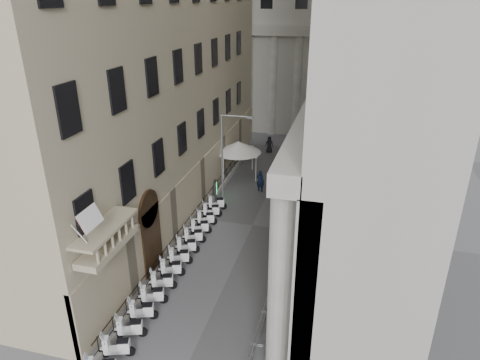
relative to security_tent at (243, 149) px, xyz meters
The scene contains 31 objects.
far_building 23.46m from the security_tent, 81.52° to the left, with size 22.00×10.00×30.00m, color beige.
iron_fence 10.59m from the security_tent, 97.52° to the right, with size 0.30×28.00×1.40m, color black, non-canonical shape.
blue_awning 7.99m from the security_tent, 16.32° to the right, with size 1.60×3.00×3.00m, color navy, non-canonical shape.
flag 23.30m from the security_tent, 92.56° to the right, with size 1.00×1.40×8.20m, color #9E0C11, non-canonical shape.
scooter_1 23.47m from the security_tent, 91.28° to the right, with size 0.56×1.40×1.50m, color white, non-canonical shape.
scooter_2 22.12m from the security_tent, 91.36° to the right, with size 0.56×1.40×1.50m, color white, non-canonical shape.
scooter_3 20.78m from the security_tent, 91.45° to the right, with size 0.56×1.40×1.50m, color white, non-canonical shape.
scooter_4 19.45m from the security_tent, 91.55° to the right, with size 0.56×1.40×1.50m, color white, non-canonical shape.
scooter_5 18.11m from the security_tent, 91.66° to the right, with size 0.56×1.40×1.50m, color white, non-canonical shape.
scooter_6 16.78m from the security_tent, 91.80° to the right, with size 0.56×1.40×1.50m, color white, non-canonical shape.
scooter_7 15.45m from the security_tent, 91.96° to the right, with size 0.56×1.40×1.50m, color white, non-canonical shape.
scooter_8 14.12m from the security_tent, 92.15° to the right, with size 0.56×1.40×1.50m, color white, non-canonical shape.
scooter_9 12.80m from the security_tent, 92.39° to the right, with size 0.56×1.40×1.50m, color white, non-canonical shape.
scooter_10 11.49m from the security_tent, 92.68° to the right, with size 0.56×1.40×1.50m, color white, non-canonical shape.
scooter_11 10.19m from the security_tent, 93.05° to the right, with size 0.56×1.40×1.50m, color white, non-canonical shape.
scooter_12 8.91m from the security_tent, 93.54° to the right, with size 0.56×1.40×1.50m, color white, non-canonical shape.
scooter_13 7.65m from the security_tent, 94.22° to the right, with size 0.56×1.40×1.50m, color white, non-canonical shape.
barrier_1 20.70m from the security_tent, 73.14° to the right, with size 0.60×2.40×1.10m, color #A0A3A8, non-canonical shape.
barrier_2 18.35m from the security_tent, 70.84° to the right, with size 0.60×2.40×1.10m, color #A0A3A8, non-canonical shape.
barrier_3 16.05m from the security_tent, 67.86° to the right, with size 0.60×2.40×1.10m, color #A0A3A8, non-canonical shape.
barrier_4 13.81m from the security_tent, 63.86° to the right, with size 0.60×2.40×1.10m, color #A0A3A8, non-canonical shape.
barrier_5 11.68m from the security_tent, 58.26° to the right, with size 0.60×2.40×1.10m, color #A0A3A8, non-canonical shape.
barrier_6 9.73m from the security_tent, 50.11° to the right, with size 0.60×2.40×1.10m, color #A0A3A8, non-canonical shape.
barrier_7 8.09m from the security_tent, 37.80° to the right, with size 0.60×2.40×1.10m, color #A0A3A8, non-canonical shape.
barrier_8 6.97m from the security_tent, 19.55° to the right, with size 0.60×2.40×1.10m, color #A0A3A8, non-canonical shape.
security_tent is the anchor object (origin of this frame).
street_lamp 6.72m from the security_tent, 88.48° to the right, with size 2.60×0.22×7.96m.
info_kiosk 5.67m from the security_tent, 103.46° to the right, with size 0.45×0.82×1.67m.
pedestrian_a 3.94m from the security_tent, 49.45° to the right, with size 0.73×0.48×2.00m, color #0C1833.
pedestrian_b 5.29m from the security_tent, 45.54° to the right, with size 0.95×0.74×1.95m, color black.
pedestrian_c 8.24m from the security_tent, 82.49° to the left, with size 0.91×0.59×1.85m, color black.
Camera 1 is at (6.28, -9.05, 16.36)m, focal length 32.00 mm.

